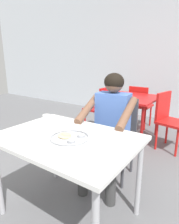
% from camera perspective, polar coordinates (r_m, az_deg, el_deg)
% --- Properties ---
extents(ground_plane, '(12.00, 12.00, 0.05)m').
position_cam_1_polar(ground_plane, '(2.01, -7.75, -27.19)').
color(ground_plane, slate).
extents(back_wall, '(12.00, 0.12, 3.40)m').
position_cam_1_polar(back_wall, '(4.63, 22.99, 18.81)').
color(back_wall, silver).
rests_on(back_wall, ground).
extents(table_foreground, '(1.10, 0.79, 0.74)m').
position_cam_1_polar(table_foreground, '(1.58, -6.60, -9.74)').
color(table_foreground, white).
rests_on(table_foreground, ground).
extents(thali_tray, '(0.30, 0.30, 0.03)m').
position_cam_1_polar(thali_tray, '(1.50, -5.83, -7.39)').
color(thali_tray, '#B7BABF').
rests_on(thali_tray, table_foreground).
extents(drinking_cup, '(0.07, 0.07, 0.09)m').
position_cam_1_polar(drinking_cup, '(1.85, -12.54, -2.07)').
color(drinking_cup, white).
rests_on(drinking_cup, table_foreground).
extents(chair_foreground, '(0.46, 0.48, 0.90)m').
position_cam_1_polar(chair_foreground, '(2.26, 8.13, -5.75)').
color(chair_foreground, '#3F3F44').
rests_on(chair_foreground, ground).
extents(diner_foreground, '(0.54, 0.59, 1.20)m').
position_cam_1_polar(diner_foreground, '(1.99, 5.92, -2.53)').
color(diner_foreground, '#3C3C3C').
rests_on(diner_foreground, ground).
extents(table_background_red, '(0.84, 0.89, 0.73)m').
position_cam_1_polar(table_background_red, '(3.29, 11.89, 3.00)').
color(table_background_red, red).
rests_on(table_background_red, ground).
extents(chair_red_left, '(0.46, 0.46, 0.85)m').
position_cam_1_polar(chair_red_left, '(3.58, 3.52, 1.79)').
color(chair_red_left, red).
rests_on(chair_red_left, ground).
extents(chair_red_right, '(0.47, 0.48, 0.86)m').
position_cam_1_polar(chair_red_right, '(3.11, 22.26, -1.34)').
color(chair_red_right, red).
rests_on(chair_red_right, ground).
extents(chair_red_far, '(0.40, 0.41, 0.83)m').
position_cam_1_polar(chair_red_far, '(3.91, 14.58, 2.40)').
color(chair_red_far, red).
rests_on(chair_red_far, ground).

